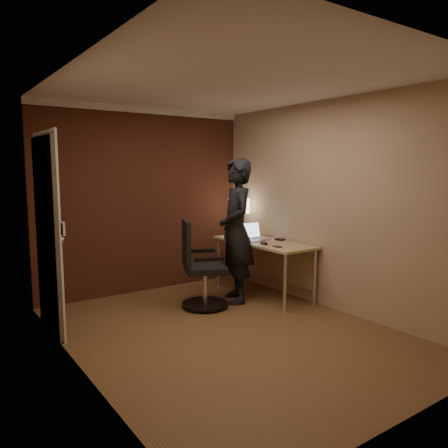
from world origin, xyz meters
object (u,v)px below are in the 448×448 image
at_px(desk_lamp, 239,206).
at_px(person, 236,231).
at_px(phone, 277,247).
at_px(wallet, 280,239).
at_px(office_chair, 200,270).
at_px(desk, 268,250).
at_px(laptop, 253,235).
at_px(mouse, 264,243).

distance_m(desk_lamp, person, 0.86).
distance_m(desk_lamp, phone, 1.16).
distance_m(wallet, office_chair, 1.25).
relative_size(desk, laptop, 4.46).
bearing_deg(desk, desk_lamp, 90.25).
distance_m(desk_lamp, laptop, 0.59).
distance_m(laptop, office_chair, 1.02).
height_order(mouse, wallet, mouse).
height_order(desk_lamp, office_chair, desk_lamp).
distance_m(phone, office_chair, 1.00).
bearing_deg(laptop, person, -156.16).
height_order(desk_lamp, wallet, desk_lamp).
height_order(desk, phone, phone).
relative_size(laptop, wallet, 3.06).
xyz_separation_m(wallet, person, (-0.69, 0.06, 0.17)).
bearing_deg(office_chair, mouse, -15.12).
xyz_separation_m(desk, desk_lamp, (-0.00, 0.64, 0.55)).
distance_m(laptop, phone, 0.62).
distance_m(desk, office_chair, 1.06).
height_order(laptop, phone, laptop).
bearing_deg(office_chair, laptop, 9.55).
height_order(desk, laptop, laptop).
bearing_deg(desk_lamp, office_chair, -149.60).
bearing_deg(laptop, desk_lamp, 77.59).
xyz_separation_m(desk, wallet, (0.16, -0.06, 0.14)).
xyz_separation_m(desk, office_chair, (-1.06, 0.03, -0.14)).
bearing_deg(wallet, desk, 159.85).
relative_size(desk, office_chair, 1.43).
relative_size(wallet, office_chair, 0.10).
bearing_deg(office_chair, desk_lamp, 30.40).
relative_size(phone, office_chair, 0.11).
bearing_deg(office_chair, phone, -28.11).
height_order(mouse, office_chair, office_chair).
bearing_deg(phone, desk_lamp, 84.26).
relative_size(laptop, mouse, 3.37).
height_order(phone, person, person).
height_order(laptop, office_chair, office_chair).
height_order(desk_lamp, phone, desk_lamp).
relative_size(phone, wallet, 1.05).
bearing_deg(person, laptop, 136.11).
xyz_separation_m(mouse, office_chair, (-0.82, 0.22, -0.28)).
xyz_separation_m(desk, laptop, (-0.10, 0.19, 0.19)).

